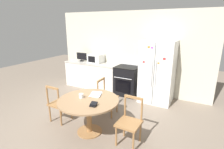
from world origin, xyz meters
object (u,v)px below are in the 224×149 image
at_px(microwave, 96,58).
at_px(candle_glass, 81,96).
at_px(countertop_tv, 82,57).
at_px(dining_chair_left, 59,104).
at_px(wallet, 94,105).
at_px(oven_range, 127,80).
at_px(dining_chair_right, 129,123).
at_px(refrigerator, 157,72).
at_px(dining_chair_far, 107,98).

bearing_deg(microwave, candle_glass, -63.05).
height_order(countertop_tv, dining_chair_left, countertop_tv).
distance_m(dining_chair_left, wallet, 1.19).
height_order(oven_range, wallet, oven_range).
height_order(candle_glass, wallet, candle_glass).
distance_m(oven_range, dining_chair_right, 2.44).
bearing_deg(microwave, countertop_tv, -177.38).
distance_m(refrigerator, oven_range, 1.05).
distance_m(dining_chair_right, wallet, 0.75).
distance_m(dining_chair_far, candle_glass, 0.94).
relative_size(dining_chair_right, wallet, 6.35).
xyz_separation_m(oven_range, wallet, (0.40, -2.48, 0.30)).
height_order(oven_range, candle_glass, oven_range).
height_order(refrigerator, countertop_tv, refrigerator).
height_order(countertop_tv, dining_chair_right, countertop_tv).
bearing_deg(candle_glass, dining_chair_far, 83.25).
xyz_separation_m(countertop_tv, candle_glass, (1.80, -2.35, -0.28)).
bearing_deg(oven_range, dining_chair_right, -65.37).
bearing_deg(dining_chair_left, dining_chair_right, 2.23).
bearing_deg(microwave, dining_chair_left, -77.54).
bearing_deg(dining_chair_left, refrigerator, 53.67).
relative_size(dining_chair_right, candle_glass, 9.79).
xyz_separation_m(dining_chair_left, wallet, (1.12, -0.22, 0.34)).
distance_m(dining_chair_right, dining_chair_left, 1.74).
relative_size(countertop_tv, dining_chair_far, 0.45).
distance_m(countertop_tv, wallet, 3.39).
distance_m(oven_range, countertop_tv, 1.92).
bearing_deg(wallet, microwave, 122.58).
distance_m(refrigerator, dining_chair_left, 2.80).
bearing_deg(wallet, candle_glass, 156.73).
height_order(dining_chair_left, wallet, dining_chair_left).
bearing_deg(oven_range, countertop_tv, 178.41).
distance_m(refrigerator, wallet, 2.48).
distance_m(refrigerator, dining_chair_right, 2.21).
bearing_deg(dining_chair_right, microwave, -44.34).
bearing_deg(dining_chair_right, dining_chair_left, 2.47).
bearing_deg(dining_chair_far, dining_chair_right, 46.16).
xyz_separation_m(dining_chair_right, dining_chair_far, (-0.94, 0.79, 0.00)).
relative_size(oven_range, dining_chair_left, 1.20).
bearing_deg(dining_chair_far, dining_chair_left, -47.68).
xyz_separation_m(oven_range, dining_chair_far, (0.08, -1.43, -0.03)).
height_order(dining_chair_right, dining_chair_left, same).
height_order(microwave, wallet, microwave).
bearing_deg(microwave, oven_range, -3.60).
height_order(countertop_tv, dining_chair_far, countertop_tv).
distance_m(refrigerator, microwave, 2.20).
distance_m(dining_chair_right, candle_glass, 1.10).
bearing_deg(oven_range, candle_glass, -90.66).
height_order(oven_range, countertop_tv, countertop_tv).
bearing_deg(dining_chair_far, refrigerator, 143.39).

